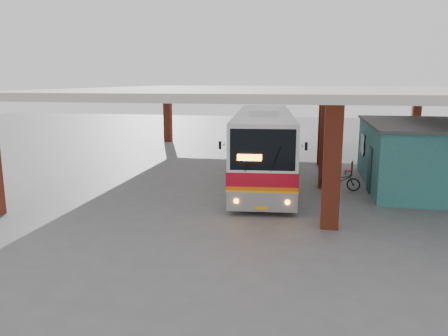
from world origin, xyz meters
The scene contains 8 objects.
ground centered at (0.00, 0.00, 0.00)m, with size 90.00×90.00×0.00m, color #515154.
brick_columns centered at (1.43, 5.00, 2.17)m, with size 20.10×21.60×4.35m.
canopy_roof centered at (0.50, 6.50, 4.50)m, with size 21.00×23.00×0.30m, color beige.
shop_building centered at (7.49, 4.00, 1.56)m, with size 5.20×8.20×3.11m.
coach_bus centered at (-0.07, 3.98, 1.85)m, with size 3.94×13.00×3.73m.
motorcycle centered at (3.70, 2.58, 0.48)m, with size 0.64×1.82×0.96m, color black.
pedestrian centered at (1.06, -1.56, 0.84)m, with size 0.62×0.40×1.69m, color red.
red_chair centered at (4.47, 6.23, 0.35)m, with size 0.47×0.47×0.75m.
Camera 1 is at (2.22, -18.00, 5.04)m, focal length 35.00 mm.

